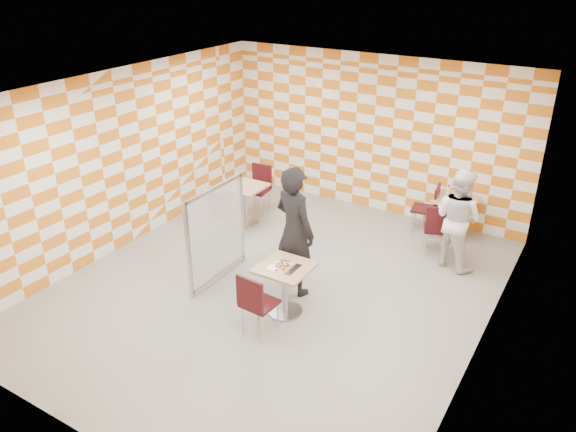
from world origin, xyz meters
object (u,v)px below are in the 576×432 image
object	(u,v)px
man_white	(458,218)
main_table	(285,281)
chair_empty_near	(222,210)
empty_table	(245,198)
soda_bottle	(466,194)
partition	(217,233)
man_dark	(294,231)
sport_bottle	(448,191)
chair_second_side	(430,205)
second_table	(454,211)
chair_empty_far	(260,184)
chair_second_front	(438,226)
chair_main_front	(255,301)

from	to	relation	value
man_white	main_table	bearing A→B (deg)	78.88
chair_empty_near	man_white	world-z (taller)	man_white
empty_table	soda_bottle	size ratio (longest dim) A/B	3.26
partition	man_dark	world-z (taller)	man_dark
soda_bottle	sport_bottle	bearing A→B (deg)	174.03
chair_second_side	soda_bottle	xyz separation A→B (m)	(0.58, 0.09, 0.31)
second_table	soda_bottle	bearing A→B (deg)	14.66
main_table	sport_bottle	world-z (taller)	sport_bottle
main_table	empty_table	world-z (taller)	same
chair_empty_far	soda_bottle	world-z (taller)	soda_bottle
chair_second_side	man_dark	xyz separation A→B (m)	(-1.10, -2.89, 0.44)
main_table	chair_second_front	distance (m)	3.02
second_table	chair_second_side	world-z (taller)	chair_second_side
main_table	soda_bottle	xyz separation A→B (m)	(1.48, 3.56, 0.34)
chair_empty_near	chair_empty_far	size ratio (longest dim) A/B	1.00
empty_table	partition	world-z (taller)	partition
man_dark	main_table	bearing A→B (deg)	125.86
main_table	man_white	distance (m)	3.06
main_table	soda_bottle	distance (m)	3.88
chair_empty_near	sport_bottle	world-z (taller)	sport_bottle
chair_second_side	soda_bottle	size ratio (longest dim) A/B	4.02
chair_main_front	sport_bottle	xyz separation A→B (m)	(1.22, 4.25, 0.29)
main_table	partition	distance (m)	1.42
chair_second_side	chair_empty_near	xyz separation A→B (m)	(-3.04, -2.10, 0.00)
main_table	sport_bottle	bearing A→B (deg)	72.06
second_table	soda_bottle	size ratio (longest dim) A/B	3.26
chair_second_side	soda_bottle	world-z (taller)	soda_bottle
main_table	sport_bottle	xyz separation A→B (m)	(1.16, 3.60, 0.33)
chair_second_side	soda_bottle	bearing A→B (deg)	8.48
man_white	partition	bearing A→B (deg)	58.92
chair_main_front	man_dark	size ratio (longest dim) A/B	0.47
chair_empty_far	man_dark	bearing A→B (deg)	-46.12
chair_second_side	soda_bottle	distance (m)	0.66
chair_second_front	empty_table	bearing A→B (deg)	-169.68
main_table	chair_empty_far	size ratio (longest dim) A/B	0.81
man_white	second_table	bearing A→B (deg)	-52.04
partition	chair_empty_near	bearing A→B (deg)	124.12
chair_empty_far	man_white	bearing A→B (deg)	-2.15
chair_main_front	soda_bottle	world-z (taller)	soda_bottle
chair_second_side	chair_empty_near	world-z (taller)	same
chair_second_front	main_table	bearing A→B (deg)	-115.33
empty_table	second_table	bearing A→B (deg)	22.23
empty_table	chair_second_side	bearing A→B (deg)	24.27
chair_empty_near	chair_second_side	bearing A→B (deg)	34.60
partition	chair_main_front	bearing A→B (deg)	-34.43
chair_main_front	soda_bottle	xyz separation A→B (m)	(1.54, 4.21, 0.31)
chair_empty_far	chair_main_front	bearing A→B (deg)	-56.94
second_table	sport_bottle	bearing A→B (deg)	158.31
chair_second_side	man_white	distance (m)	1.19
chair_main_front	chair_second_front	xyz separation A→B (m)	(1.35, 3.37, 0.00)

